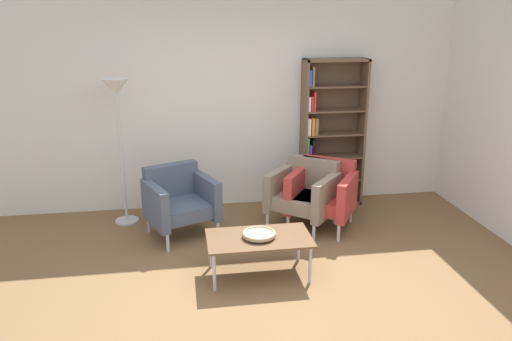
{
  "coord_description": "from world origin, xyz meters",
  "views": [
    {
      "loc": [
        -0.75,
        -3.82,
        2.46
      ],
      "look_at": [
        -0.02,
        0.84,
        0.95
      ],
      "focal_mm": 35.02,
      "sensor_mm": 36.0,
      "label": 1
    }
  ],
  "objects_px": {
    "coffee_table_low": "(259,240)",
    "armchair_corner_red": "(323,193)",
    "armchair_spare_guest": "(305,192)",
    "armchair_near_window": "(179,200)",
    "decorative_bowl": "(259,234)",
    "floor_lamp_torchiere": "(117,104)",
    "bookshelf_tall": "(328,134)"
  },
  "relations": [
    {
      "from": "coffee_table_low",
      "to": "armchair_corner_red",
      "type": "relative_size",
      "value": 1.06
    },
    {
      "from": "coffee_table_low",
      "to": "armchair_spare_guest",
      "type": "distance_m",
      "value": 1.32
    },
    {
      "from": "armchair_near_window",
      "to": "armchair_spare_guest",
      "type": "distance_m",
      "value": 1.47
    },
    {
      "from": "coffee_table_low",
      "to": "armchair_corner_red",
      "type": "distance_m",
      "value": 1.41
    },
    {
      "from": "coffee_table_low",
      "to": "armchair_near_window",
      "type": "height_order",
      "value": "armchair_near_window"
    },
    {
      "from": "armchair_near_window",
      "to": "armchair_corner_red",
      "type": "height_order",
      "value": "same"
    },
    {
      "from": "decorative_bowl",
      "to": "floor_lamp_torchiere",
      "type": "distance_m",
      "value": 2.3
    },
    {
      "from": "decorative_bowl",
      "to": "armchair_near_window",
      "type": "distance_m",
      "value": 1.31
    },
    {
      "from": "armchair_spare_guest",
      "to": "armchair_corner_red",
      "type": "distance_m",
      "value": 0.21
    },
    {
      "from": "armchair_near_window",
      "to": "floor_lamp_torchiere",
      "type": "height_order",
      "value": "floor_lamp_torchiere"
    },
    {
      "from": "decorative_bowl",
      "to": "armchair_corner_red",
      "type": "distance_m",
      "value": 1.41
    },
    {
      "from": "floor_lamp_torchiere",
      "to": "bookshelf_tall",
      "type": "bearing_deg",
      "value": 5.87
    },
    {
      "from": "decorative_bowl",
      "to": "armchair_corner_red",
      "type": "relative_size",
      "value": 0.34
    },
    {
      "from": "decorative_bowl",
      "to": "armchair_near_window",
      "type": "height_order",
      "value": "armchair_near_window"
    },
    {
      "from": "armchair_spare_guest",
      "to": "floor_lamp_torchiere",
      "type": "xyz_separation_m",
      "value": [
        -2.12,
        0.42,
        1.03
      ]
    },
    {
      "from": "armchair_near_window",
      "to": "armchair_corner_red",
      "type": "bearing_deg",
      "value": -23.32
    },
    {
      "from": "floor_lamp_torchiere",
      "to": "armchair_corner_red",
      "type": "bearing_deg",
      "value": -11.32
    },
    {
      "from": "armchair_spare_guest",
      "to": "armchair_corner_red",
      "type": "bearing_deg",
      "value": 29.31
    },
    {
      "from": "bookshelf_tall",
      "to": "armchair_corner_red",
      "type": "height_order",
      "value": "bookshelf_tall"
    },
    {
      "from": "bookshelf_tall",
      "to": "armchair_spare_guest",
      "type": "bearing_deg",
      "value": -124.11
    },
    {
      "from": "armchair_spare_guest",
      "to": "decorative_bowl",
      "type": "bearing_deg",
      "value": -82.86
    },
    {
      "from": "coffee_table_low",
      "to": "floor_lamp_torchiere",
      "type": "relative_size",
      "value": 0.57
    },
    {
      "from": "coffee_table_low",
      "to": "bookshelf_tall",
      "type": "bearing_deg",
      "value": 56.27
    },
    {
      "from": "armchair_near_window",
      "to": "floor_lamp_torchiere",
      "type": "relative_size",
      "value": 0.52
    },
    {
      "from": "coffee_table_low",
      "to": "armchair_corner_red",
      "type": "bearing_deg",
      "value": 48.45
    },
    {
      "from": "decorative_bowl",
      "to": "floor_lamp_torchiere",
      "type": "bearing_deg",
      "value": 132.42
    },
    {
      "from": "bookshelf_tall",
      "to": "floor_lamp_torchiere",
      "type": "distance_m",
      "value": 2.64
    },
    {
      "from": "decorative_bowl",
      "to": "armchair_corner_red",
      "type": "xyz_separation_m",
      "value": [
        0.94,
        1.06,
        -0.02
      ]
    },
    {
      "from": "coffee_table_low",
      "to": "armchair_near_window",
      "type": "bearing_deg",
      "value": 124.61
    },
    {
      "from": "bookshelf_tall",
      "to": "floor_lamp_torchiere",
      "type": "relative_size",
      "value": 1.09
    },
    {
      "from": "armchair_spare_guest",
      "to": "bookshelf_tall",
      "type": "bearing_deg",
      "value": 96.52
    },
    {
      "from": "armchair_near_window",
      "to": "armchair_corner_red",
      "type": "relative_size",
      "value": 0.96
    }
  ]
}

